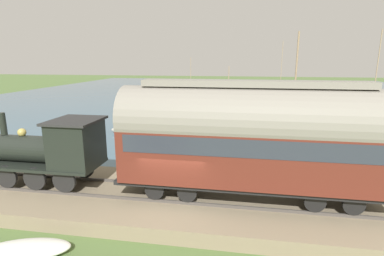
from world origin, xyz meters
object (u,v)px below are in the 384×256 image
rowboat_mid_harbor (287,138)px  rowboat_near_shore (125,131)px  steam_locomotive (53,148)px  passenger_coach (251,136)px  sailboat_white (290,149)px  sailboat_red (371,116)px  sailboat_yellow (280,91)px  rowboat_far_out (74,155)px  beached_dinghy (25,250)px  sailboat_gray (191,88)px  sailboat_black (228,104)px

rowboat_mid_harbor → rowboat_near_shore: rowboat_near_shore is taller
steam_locomotive → passenger_coach: (0.00, -8.40, 0.90)m
sailboat_white → sailboat_red: bearing=-58.4°
sailboat_red → rowboat_mid_harbor: bearing=101.4°
sailboat_yellow → rowboat_far_out: bearing=123.9°
sailboat_red → sailboat_yellow: bearing=-18.1°
rowboat_mid_harbor → beached_dinghy: (-15.54, 10.05, 0.00)m
sailboat_white → rowboat_near_shore: size_ratio=2.70×
sailboat_red → beached_dinghy: (-24.68, 19.32, -0.29)m
sailboat_gray → sailboat_yellow: (-0.40, -16.12, -0.25)m
sailboat_black → rowboat_far_out: size_ratio=2.11×
sailboat_black → sailboat_white: bearing=-141.3°
passenger_coach → sailboat_black: 26.70m
sailboat_black → steam_locomotive: bearing=-168.2°
passenger_coach → beached_dinghy: size_ratio=3.46×
sailboat_gray → sailboat_yellow: sailboat_yellow is taller
steam_locomotive → sailboat_gray: sailboat_gray is taller
steam_locomotive → rowboat_mid_harbor: bearing=-44.7°
passenger_coach → sailboat_gray: size_ratio=1.63×
sailboat_yellow → beached_dinghy: (-47.67, 13.11, -0.30)m
sailboat_white → sailboat_black: size_ratio=1.44×
rowboat_near_shore → passenger_coach: bearing=-128.0°
sailboat_yellow → rowboat_far_out: 42.08m
passenger_coach → rowboat_mid_harbor: size_ratio=3.67×
passenger_coach → sailboat_red: 24.29m
steam_locomotive → passenger_coach: bearing=-90.0°
passenger_coach → rowboat_mid_harbor: (11.60, -3.08, -2.99)m
passenger_coach → rowboat_far_out: 12.16m
sailboat_white → sailboat_black: 20.18m
passenger_coach → sailboat_yellow: sailboat_yellow is taller
passenger_coach → sailboat_red: size_ratio=1.17×
sailboat_red → rowboat_near_shore: 24.02m
sailboat_black → sailboat_gray: bearing=49.1°
sailboat_yellow → sailboat_red: bearing=162.5°
rowboat_mid_harbor → beached_dinghy: 18.51m
sailboat_white → beached_dinghy: size_ratio=2.53×
steam_locomotive → sailboat_black: (26.48, -6.26, -1.78)m
sailboat_red → beached_dinghy: bearing=108.8°
passenger_coach → rowboat_far_out: (5.13, 10.62, -2.98)m
sailboat_gray → sailboat_white: sailboat_white is taller
sailboat_white → sailboat_gray: bearing=-4.7°
rowboat_mid_harbor → sailboat_black: bearing=-18.8°
steam_locomotive → beached_dinghy: (-3.94, -1.44, -2.09)m
sailboat_black → rowboat_mid_harbor: bearing=-135.6°
sailboat_gray → rowboat_near_shore: bearing=165.3°
sailboat_white → sailboat_yellow: size_ratio=0.83×
sailboat_white → rowboat_near_shore: (4.68, 12.42, -0.50)m
sailboat_red → sailboat_gray: bearing=10.5°
rowboat_mid_harbor → beached_dinghy: beached_dinghy is taller
sailboat_black → beached_dinghy: sailboat_black is taller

